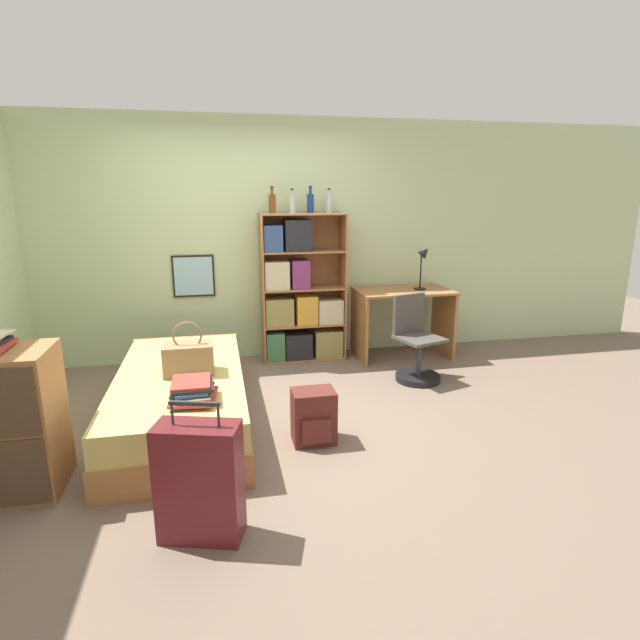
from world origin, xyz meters
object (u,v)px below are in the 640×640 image
object	(u,v)px
bottle_brown	(292,204)
backpack	(314,417)
suitcase	(200,482)
desk_lamp	(424,259)
desk	(403,311)
bookcase	(299,298)
bottle_clear	(310,203)
dresser	(2,423)
bed	(182,397)
bottle_blue	(329,203)
book_stack_on_bed	(192,391)
handbag	(189,358)
desk_chair	(416,353)
bottle_green	(272,203)

from	to	relation	value
bottle_brown	backpack	xyz separation A→B (m)	(-0.16, -1.96, -1.50)
suitcase	desk_lamp	bearing A→B (deg)	48.59
backpack	desk	bearing A→B (deg)	52.67
bookcase	bottle_clear	world-z (taller)	bottle_clear
dresser	desk	distance (m)	3.92
bed	bottle_clear	world-z (taller)	bottle_clear
bottle_blue	book_stack_on_bed	bearing A→B (deg)	-124.28
book_stack_on_bed	bottle_blue	bearing A→B (deg)	55.72
bookcase	bottle_brown	bearing A→B (deg)	163.66
bed	handbag	world-z (taller)	handbag
desk_chair	desk	bearing A→B (deg)	79.78
bed	desk	distance (m)	2.69
desk_lamp	desk_chair	distance (m)	1.15
bookcase	bottle_green	world-z (taller)	bottle_green
desk_lamp	handbag	bearing A→B (deg)	-152.30
bottle_green	bottle_blue	distance (m)	0.61
desk_chair	bookcase	bearing A→B (deg)	139.47
book_stack_on_bed	desk	bearing A→B (deg)	40.38
desk_chair	backpack	size ratio (longest dim) A/B	2.09
bed	book_stack_on_bed	distance (m)	0.70
bottle_brown	bottle_blue	size ratio (longest dim) A/B	0.99
dresser	bookcase	bearing A→B (deg)	45.05
suitcase	bottle_clear	bearing A→B (deg)	68.27
book_stack_on_bed	desk_chair	distance (m)	2.41
handbag	desk	bearing A→B (deg)	30.32
bottle_clear	desk_chair	size ratio (longest dim) A/B	0.33
bottle_green	bottle_blue	xyz separation A→B (m)	(0.61, 0.04, -0.01)
bottle_green	bottle_clear	bearing A→B (deg)	3.20
suitcase	desk_lamp	distance (m)	3.68
dresser	bookcase	xyz separation A→B (m)	(2.18, 2.19, 0.24)
bottle_clear	book_stack_on_bed	bearing A→B (deg)	-120.46
desk_lamp	backpack	xyz separation A→B (m)	(-1.59, -1.78, -0.90)
backpack	desk_chair	bearing A→B (deg)	40.65
bottle_green	desk_lamp	size ratio (longest dim) A/B	0.56
dresser	bottle_brown	world-z (taller)	bottle_brown
bookcase	desk	xyz separation A→B (m)	(1.16, -0.14, -0.17)
dresser	desk_lamp	world-z (taller)	desk_lamp
bed	dresser	distance (m)	1.28
bookcase	book_stack_on_bed	bearing A→B (deg)	-117.65
desk	desk_chair	distance (m)	0.79
book_stack_on_bed	bottle_clear	xyz separation A→B (m)	(1.21, 2.06, 1.20)
desk_lamp	backpack	bearing A→B (deg)	-131.75
bottle_green	suitcase	bearing A→B (deg)	-104.53
handbag	suitcase	bearing A→B (deg)	-85.78
bottle_brown	desk_lamp	xyz separation A→B (m)	(1.43, -0.18, -0.60)
desk	dresser	bearing A→B (deg)	-148.57
bottle_green	dresser	bearing A→B (deg)	-131.30
dresser	desk	size ratio (longest dim) A/B	0.87
dresser	bottle_green	distance (m)	3.16
book_stack_on_bed	suitcase	xyz separation A→B (m)	(0.06, -0.83, -0.18)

